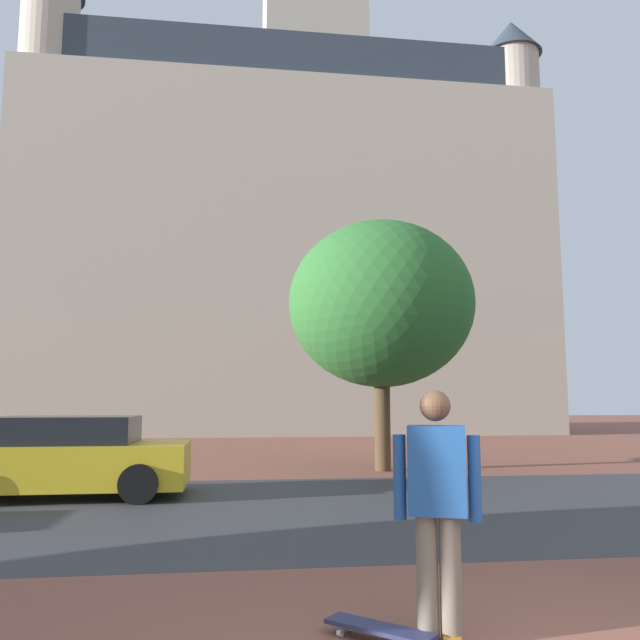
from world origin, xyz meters
TOP-DOWN VIEW (x-y plane):
  - ground_plane at (0.00, 10.00)m, footprint 120.00×120.00m
  - street_asphalt_strip at (0.00, 7.32)m, footprint 120.00×7.36m
  - landmark_building at (0.85, 32.45)m, footprint 27.55×11.07m
  - person_skater at (-0.72, 1.51)m, footprint 0.58×0.37m
  - skateboard at (-1.13, 1.60)m, footprint 0.72×0.69m
  - car_yellow at (-5.05, 8.94)m, footprint 4.21×2.08m
  - tree_curb_far at (1.44, 12.41)m, footprint 4.57×4.57m

SIDE VIEW (x-z plane):
  - ground_plane at x=0.00m, z-range 0.00..0.00m
  - street_asphalt_strip at x=0.00m, z-range 0.00..0.00m
  - skateboard at x=-1.13m, z-range 0.03..0.14m
  - car_yellow at x=-5.05m, z-range -0.02..1.37m
  - person_skater at x=-0.72m, z-range 0.10..1.83m
  - tree_curb_far at x=1.44m, z-range 0.98..7.09m
  - landmark_building at x=0.85m, z-range -7.06..29.79m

